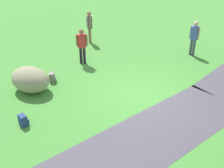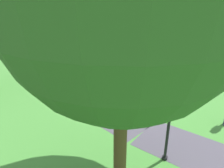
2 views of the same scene
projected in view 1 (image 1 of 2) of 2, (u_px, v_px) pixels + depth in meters
ground_plane at (143, 95)px, 10.66m from camera, size 48.00×48.00×0.00m
footpath_segment_mid at (142, 142)px, 8.36m from camera, size 8.09×2.63×0.01m
lawn_boulder at (30, 80)px, 10.66m from camera, size 1.69×1.93×1.01m
woman_with_handbag at (89, 25)px, 14.71m from camera, size 0.37×0.48×1.75m
man_near_boulder at (82, 44)px, 12.51m from camera, size 0.43×0.41×1.69m
passerby_on_path at (194, 36)px, 13.33m from camera, size 0.27×0.52×1.74m
handbag_on_grass at (84, 36)px, 15.69m from camera, size 0.38×0.38×0.31m
backpack_by_boulder at (52, 77)px, 11.44m from camera, size 0.35×0.34×0.40m
spare_backpack_on_lawn at (23, 120)px, 8.96m from camera, size 0.27×0.29×0.40m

